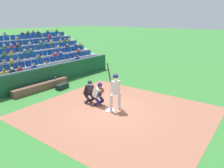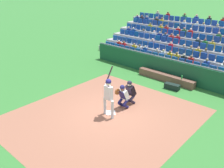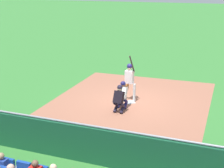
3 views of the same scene
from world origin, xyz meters
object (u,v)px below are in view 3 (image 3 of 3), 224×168
object	(u,v)px
home_plate_marker	(130,102)
catcher_crouching	(123,93)
batter_at_plate	(130,78)
home_plate_umpire	(119,98)
equipment_duffel_bag	(75,134)
dugout_bench	(88,147)
water_bottle_on_bench	(60,133)

from	to	relation	value
home_plate_marker	catcher_crouching	world-z (taller)	catcher_crouching
batter_at_plate	home_plate_umpire	xyz separation A→B (m)	(0.07, -1.64, -0.47)
equipment_duffel_bag	dugout_bench	bearing A→B (deg)	-47.75
home_plate_umpire	dugout_bench	xyz separation A→B (m)	(0.27, -3.85, -0.48)
catcher_crouching	water_bottle_on_bench	distance (m)	4.52
home_plate_marker	batter_at_plate	bearing A→B (deg)	112.35
dugout_bench	equipment_duffel_bag	size ratio (longest dim) A/B	4.42
catcher_crouching	water_bottle_on_bench	world-z (taller)	catcher_crouching
water_bottle_on_bench	home_plate_marker	bearing A→B (deg)	80.70
catcher_crouching	dugout_bench	size ratio (longest dim) A/B	0.33
batter_at_plate	dugout_bench	xyz separation A→B (m)	(0.34, -5.49, -0.95)
equipment_duffel_bag	batter_at_plate	bearing A→B (deg)	75.84
batter_at_plate	equipment_duffel_bag	world-z (taller)	batter_at_plate
catcher_crouching	home_plate_umpire	distance (m)	0.63
batter_at_plate	equipment_duffel_bag	distance (m)	4.82
equipment_duffel_bag	home_plate_marker	bearing A→B (deg)	74.14
water_bottle_on_bench	home_plate_umpire	bearing A→B (deg)	77.92
home_plate_umpire	catcher_crouching	bearing A→B (deg)	94.91
water_bottle_on_bench	equipment_duffel_bag	size ratio (longest dim) A/B	0.25
catcher_crouching	water_bottle_on_bench	bearing A→B (deg)	-99.75
equipment_duffel_bag	water_bottle_on_bench	bearing A→B (deg)	-107.55
home_plate_marker	equipment_duffel_bag	world-z (taller)	equipment_duffel_bag
home_plate_marker	water_bottle_on_bench	world-z (taller)	water_bottle_on_bench
catcher_crouching	equipment_duffel_bag	distance (m)	3.75
home_plate_umpire	dugout_bench	size ratio (longest dim) A/B	0.34
batter_at_plate	home_plate_marker	bearing A→B (deg)	-67.65
water_bottle_on_bench	equipment_duffel_bag	bearing A→B (deg)	79.27
home_plate_marker	home_plate_umpire	size ratio (longest dim) A/B	0.34
home_plate_umpire	equipment_duffel_bag	distance (m)	3.15
home_plate_marker	dugout_bench	distance (m)	5.25
home_plate_marker	dugout_bench	size ratio (longest dim) A/B	0.11
catcher_crouching	equipment_duffel_bag	size ratio (longest dim) A/B	1.47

